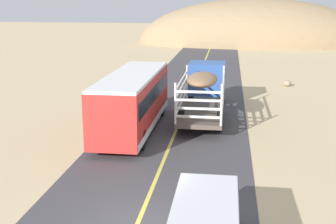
# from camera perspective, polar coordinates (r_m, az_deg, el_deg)

# --- Properties ---
(ground_plane) EXTENTS (240.00, 240.00, 0.00)m
(ground_plane) POSITION_cam_1_polar(r_m,az_deg,el_deg) (15.31, -3.91, -14.06)
(ground_plane) COLOR #CCB284
(road_surface) EXTENTS (8.00, 120.00, 0.02)m
(road_surface) POSITION_cam_1_polar(r_m,az_deg,el_deg) (15.31, -3.91, -14.03)
(road_surface) COLOR #423F44
(road_surface) RESTS_ON ground
(road_centre_line) EXTENTS (0.16, 117.60, 0.00)m
(road_centre_line) POSITION_cam_1_polar(r_m,az_deg,el_deg) (15.30, -3.91, -13.99)
(road_centre_line) COLOR #D8CC4C
(road_centre_line) RESTS_ON road_surface
(livestock_truck) EXTENTS (2.53, 9.70, 3.02)m
(livestock_truck) POSITION_cam_1_polar(r_m,az_deg,el_deg) (29.41, 4.73, 3.53)
(livestock_truck) COLOR #3359A5
(livestock_truck) RESTS_ON road_surface
(bus) EXTENTS (2.54, 10.00, 3.21)m
(bus) POSITION_cam_1_polar(r_m,az_deg,el_deg) (25.01, -4.48, 1.51)
(bus) COLOR red
(bus) RESTS_ON road_surface
(boulder_near_shoulder) EXTENTS (0.67, 0.72, 0.52)m
(boulder_near_shoulder) POSITION_cam_1_polar(r_m,az_deg,el_deg) (39.31, 14.90, 3.56)
(boulder_near_shoulder) COLOR gray
(boulder_near_shoulder) RESTS_ON ground
(distant_hill) EXTENTS (38.12, 18.97, 14.44)m
(distant_hill) POSITION_cam_1_polar(r_m,az_deg,el_deg) (75.24, 10.94, 8.51)
(distant_hill) COLOR #997C5A
(distant_hill) RESTS_ON ground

